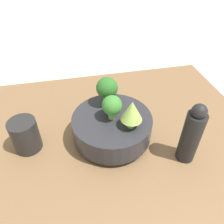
# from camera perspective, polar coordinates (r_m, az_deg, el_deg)

# --- Properties ---
(ground_plane) EXTENTS (6.00, 6.00, 0.00)m
(ground_plane) POSITION_cam_1_polar(r_m,az_deg,el_deg) (0.67, -3.48, -7.43)
(ground_plane) COLOR beige
(table) EXTENTS (0.93, 0.63, 0.04)m
(table) POSITION_cam_1_polar(r_m,az_deg,el_deg) (0.66, -3.55, -6.31)
(table) COLOR brown
(table) RESTS_ON ground_plane
(bowl) EXTENTS (0.21, 0.21, 0.08)m
(bowl) POSITION_cam_1_polar(r_m,az_deg,el_deg) (0.60, -0.00, -3.82)
(bowl) COLOR #28282D
(bowl) RESTS_ON table
(broccoli_floret_center) EXTENTS (0.05, 0.05, 0.07)m
(broccoli_floret_center) POSITION_cam_1_polar(r_m,az_deg,el_deg) (0.55, -0.00, 1.63)
(broccoli_floret_center) COLOR #7AB256
(broccoli_floret_center) RESTS_ON bowl
(romanesco_piece_near) EXTENTS (0.05, 0.05, 0.08)m
(romanesco_piece_near) POSITION_cam_1_polar(r_m,az_deg,el_deg) (0.52, 5.20, 0.14)
(romanesco_piece_near) COLOR #7AB256
(romanesco_piece_near) RESTS_ON bowl
(broccoli_floret_back) EXTENTS (0.06, 0.06, 0.08)m
(broccoli_floret_back) POSITION_cam_1_polar(r_m,az_deg,el_deg) (0.59, -1.31, 6.09)
(broccoli_floret_back) COLOR #609347
(broccoli_floret_back) RESTS_ON bowl
(cup) EXTENTS (0.07, 0.07, 0.09)m
(cup) POSITION_cam_1_polar(r_m,az_deg,el_deg) (0.61, -21.68, -5.64)
(cup) COLOR black
(cup) RESTS_ON table
(pepper_mill) EXTENTS (0.05, 0.05, 0.17)m
(pepper_mill) POSITION_cam_1_polar(r_m,az_deg,el_deg) (0.56, 20.02, -5.59)
(pepper_mill) COLOR black
(pepper_mill) RESTS_ON table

